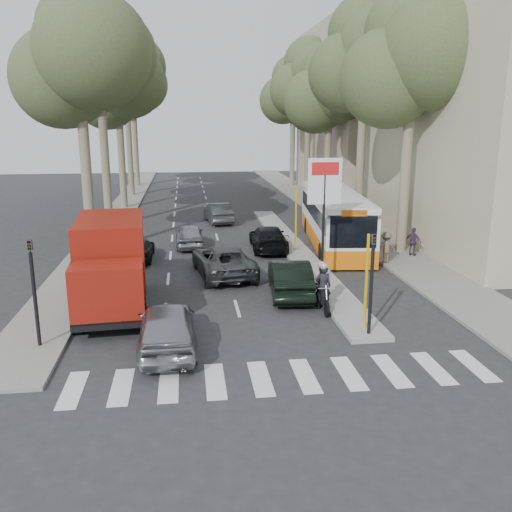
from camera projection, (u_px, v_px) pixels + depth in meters
The scene contains 31 objects.
ground at pixel (267, 326), 19.44m from camera, with size 120.00×120.00×0.00m, color #28282B.
sidewalk_right at pixel (325, 209), 44.54m from camera, with size 3.20×70.00×0.12m, color gray.
median_left at pixel (123, 208), 45.35m from camera, with size 2.40×64.00×0.12m, color gray.
traffic_island at pixel (295, 250), 30.40m from camera, with size 1.50×26.00×0.16m, color gray.
building_near at pixel (506, 87), 30.72m from camera, with size 11.00×18.00×18.00m, color #B1AB8D.
building_far at pixel (374, 111), 52.12m from camera, with size 11.00×20.00×16.00m, color #B7A88E.
billboard at pixel (324, 202), 23.75m from camera, with size 1.50×12.10×5.60m.
traffic_light_island at pixel (372, 267), 17.80m from camera, with size 0.16×0.41×3.60m.
traffic_light_left at pixel (33, 275), 16.92m from camera, with size 0.16×0.41×3.60m.
tree_l_a at pixel (80, 55), 27.57m from camera, with size 7.40×7.20×14.10m.
tree_l_b at pixel (101, 58), 35.08m from camera, with size 7.40×7.20×14.88m.
tree_l_c at pixel (119, 83), 43.05m from camera, with size 7.40×7.20×13.71m.
tree_l_d at pixel (127, 69), 50.31m from camera, with size 7.40×7.20×15.66m.
tree_l_e at pixel (134, 86), 58.25m from camera, with size 7.40×7.20×14.49m.
tree_r_a at pixel (415, 56), 27.77m from camera, with size 7.40×7.20×14.10m.
tree_r_b at pixel (367, 53), 35.22m from camera, with size 7.40×7.20×15.27m.
tree_r_c at pixel (331, 88), 43.31m from camera, with size 7.40×7.20×13.32m.
tree_r_d at pixel (310, 77), 50.68m from camera, with size 7.40×7.20×14.88m.
tree_r_e at pixel (294, 90), 58.56m from camera, with size 7.40×7.20×14.10m.
silver_hatchback at pixel (167, 326), 17.31m from camera, with size 1.83×4.56×1.55m, color #94959B.
dark_hatchback at pixel (290, 278), 22.74m from camera, with size 1.60×4.60×1.51m, color black.
queue_car_a at pixel (223, 260), 25.65m from camera, with size 2.42×5.24×1.46m, color #43464A.
queue_car_b at pixel (268, 238), 30.67m from camera, with size 1.93×4.74×1.38m, color black.
queue_car_c at pixel (189, 235), 31.45m from camera, with size 1.58×3.93×1.34m, color gray.
queue_car_d at pixel (218, 213), 38.95m from camera, with size 1.50×4.32×1.42m, color #494D51.
queue_car_e at pixel (137, 249), 28.53m from camera, with size 1.63×4.01×1.17m, color black.
red_truck at pixel (111, 263), 20.80m from camera, with size 2.95×6.72×3.50m.
city_bus at pixel (334, 217), 31.70m from camera, with size 3.96×12.14×3.14m.
motorcycle at pixel (322, 287), 21.15m from camera, with size 0.82×2.23×1.89m.
pedestrian_near at pixel (413, 242), 28.87m from camera, with size 0.89×0.44×1.52m, color #46344F.
pedestrian_far at pixel (386, 247), 27.37m from camera, with size 1.04×0.46×1.61m, color brown.
Camera 1 is at (-2.76, -18.03, 7.18)m, focal length 38.00 mm.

